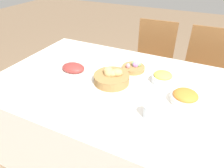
{
  "coord_description": "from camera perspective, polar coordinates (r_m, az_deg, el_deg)",
  "views": [
    {
      "loc": [
        0.48,
        -1.14,
        1.58
      ],
      "look_at": [
        -0.03,
        -0.09,
        0.82
      ],
      "focal_mm": 32.0,
      "sensor_mm": 36.0,
      "label": 1
    }
  ],
  "objects": [
    {
      "name": "bread_basket",
      "position": [
        1.47,
        -0.06,
        1.99
      ],
      "size": [
        0.26,
        0.26,
        0.12
      ],
      "color": "#9E7542",
      "rests_on": "dining_table"
    },
    {
      "name": "egg_basket",
      "position": [
        1.65,
        6.25,
        4.84
      ],
      "size": [
        0.19,
        0.19,
        0.08
      ],
      "color": "#9E7542",
      "rests_on": "dining_table"
    },
    {
      "name": "drinking_cup",
      "position": [
        1.18,
        10.73,
        -7.73
      ],
      "size": [
        0.07,
        0.07,
        0.08
      ],
      "color": "silver",
      "rests_on": "dining_table"
    },
    {
      "name": "dinner_plate",
      "position": [
        1.14,
        -2.51,
        -11.27
      ],
      "size": [
        0.23,
        0.23,
        0.01
      ],
      "color": "silver",
      "rests_on": "dining_table"
    },
    {
      "name": "ham_platter",
      "position": [
        1.65,
        -10.98,
        4.36
      ],
      "size": [
        0.3,
        0.21,
        0.07
      ],
      "color": "silver",
      "rests_on": "dining_table"
    },
    {
      "name": "spoon",
      "position": [
        1.1,
        5.7,
        -14.03
      ],
      "size": [
        0.01,
        0.2,
        0.0
      ],
      "rotation": [
        0.0,
        0.0,
        0.02
      ],
      "color": "silver",
      "rests_on": "dining_table"
    },
    {
      "name": "dining_table",
      "position": [
        1.72,
        2.08,
        -10.76
      ],
      "size": [
        1.9,
        1.17,
        0.78
      ],
      "color": "white",
      "rests_on": "ground"
    },
    {
      "name": "pineapple_bowl",
      "position": [
        1.52,
        14.28,
        1.8
      ],
      "size": [
        0.16,
        0.16,
        0.09
      ],
      "color": "silver",
      "rests_on": "dining_table"
    },
    {
      "name": "butter_dish",
      "position": [
        1.38,
        -7.91,
        -1.96
      ],
      "size": [
        0.12,
        0.07,
        0.03
      ],
      "color": "silver",
      "rests_on": "dining_table"
    },
    {
      "name": "ground_plane",
      "position": [
        2.01,
        1.85,
        -18.75
      ],
      "size": [
        12.0,
        12.0,
        0.0
      ],
      "primitive_type": "plane",
      "color": "#7F664C"
    },
    {
      "name": "fork",
      "position": [
        1.2,
        -8.57,
        -9.2
      ],
      "size": [
        0.01,
        0.2,
        0.0
      ],
      "rotation": [
        0.0,
        0.0,
        -0.02
      ],
      "color": "silver",
      "rests_on": "dining_table"
    },
    {
      "name": "chair_far_center",
      "position": [
        2.37,
        11.27,
        5.8
      ],
      "size": [
        0.44,
        0.44,
        0.98
      ],
      "rotation": [
        0.0,
        0.0,
        0.04
      ],
      "color": "brown",
      "rests_on": "ground"
    },
    {
      "name": "knife",
      "position": [
        1.1,
        4.2,
        -13.57
      ],
      "size": [
        0.01,
        0.2,
        0.0
      ],
      "rotation": [
        0.0,
        0.0,
        -0.02
      ],
      "color": "silver",
      "rests_on": "dining_table"
    },
    {
      "name": "carrot_bowl",
      "position": [
        1.36,
        20.17,
        -3.56
      ],
      "size": [
        0.18,
        0.18,
        0.08
      ],
      "color": "silver",
      "rests_on": "dining_table"
    },
    {
      "name": "chair_far_right",
      "position": [
        2.32,
        24.53,
        2.65
      ],
      "size": [
        0.43,
        0.43,
        0.98
      ],
      "rotation": [
        0.0,
        0.0,
        0.02
      ],
      "color": "brown",
      "rests_on": "ground"
    }
  ]
}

